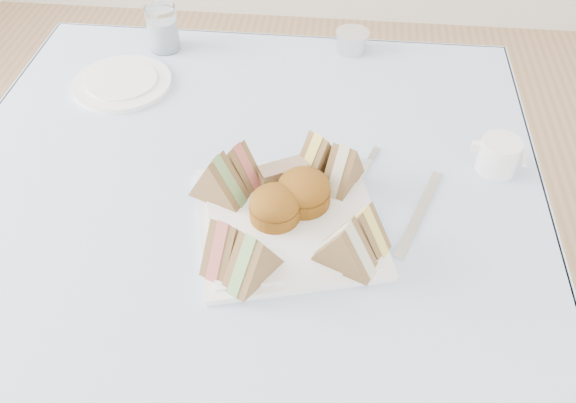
# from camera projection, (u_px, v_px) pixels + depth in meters

# --- Properties ---
(floor) EXTENTS (4.00, 4.00, 0.00)m
(floor) POSITION_uv_depth(u_px,v_px,m) (256.00, 400.00, 1.55)
(floor) COLOR #9E7751
(floor) RESTS_ON ground
(table) EXTENTS (0.90, 0.90, 0.74)m
(table) POSITION_uv_depth(u_px,v_px,m) (250.00, 317.00, 1.29)
(table) COLOR brown
(table) RESTS_ON floor
(tablecloth) EXTENTS (1.02, 1.02, 0.01)m
(tablecloth) POSITION_uv_depth(u_px,v_px,m) (240.00, 190.00, 1.03)
(tablecloth) COLOR #AACDF1
(tablecloth) RESTS_ON table
(serving_plate) EXTENTS (0.34, 0.34, 0.01)m
(serving_plate) POSITION_uv_depth(u_px,v_px,m) (288.00, 221.00, 0.96)
(serving_plate) COLOR white
(serving_plate) RESTS_ON tablecloth
(sandwich_fl_a) EXTENTS (0.07, 0.10, 0.08)m
(sandwich_fl_a) POSITION_uv_depth(u_px,v_px,m) (225.00, 241.00, 0.87)
(sandwich_fl_a) COLOR brown
(sandwich_fl_a) RESTS_ON serving_plate
(sandwich_fl_b) EXTENTS (0.09, 0.10, 0.08)m
(sandwich_fl_b) POSITION_uv_depth(u_px,v_px,m) (252.00, 256.00, 0.85)
(sandwich_fl_b) COLOR brown
(sandwich_fl_b) RESTS_ON serving_plate
(sandwich_fr_a) EXTENTS (0.09, 0.07, 0.07)m
(sandwich_fr_a) POSITION_uv_depth(u_px,v_px,m) (364.00, 226.00, 0.90)
(sandwich_fr_a) COLOR brown
(sandwich_fr_a) RESTS_ON serving_plate
(sandwich_fr_b) EXTENTS (0.10, 0.08, 0.08)m
(sandwich_fr_b) POSITION_uv_depth(u_px,v_px,m) (346.00, 244.00, 0.86)
(sandwich_fr_b) COLOR brown
(sandwich_fr_b) RESTS_ON serving_plate
(sandwich_bl_a) EXTENTS (0.11, 0.08, 0.08)m
(sandwich_bl_a) POSITION_uv_depth(u_px,v_px,m) (218.00, 177.00, 0.96)
(sandwich_bl_a) COLOR brown
(sandwich_bl_a) RESTS_ON serving_plate
(sandwich_bl_b) EXTENTS (0.09, 0.08, 0.08)m
(sandwich_bl_b) POSITION_uv_depth(u_px,v_px,m) (238.00, 163.00, 0.99)
(sandwich_bl_b) COLOR brown
(sandwich_bl_b) RESTS_ON serving_plate
(sandwich_br_a) EXTENTS (0.07, 0.10, 0.08)m
(sandwich_br_a) POSITION_uv_depth(u_px,v_px,m) (343.00, 165.00, 0.99)
(sandwich_br_a) COLOR brown
(sandwich_br_a) RESTS_ON serving_plate
(sandwich_br_b) EXTENTS (0.09, 0.10, 0.08)m
(sandwich_br_b) POSITION_uv_depth(u_px,v_px,m) (318.00, 153.00, 1.01)
(sandwich_br_b) COLOR brown
(sandwich_br_b) RESTS_ON serving_plate
(scone_left) EXTENTS (0.09, 0.09, 0.05)m
(scone_left) POSITION_uv_depth(u_px,v_px,m) (275.00, 206.00, 0.94)
(scone_left) COLOR brown
(scone_left) RESTS_ON serving_plate
(scone_right) EXTENTS (0.12, 0.12, 0.06)m
(scone_right) POSITION_uv_depth(u_px,v_px,m) (304.00, 190.00, 0.96)
(scone_right) COLOR brown
(scone_right) RESTS_ON serving_plate
(pastry_slice) EXTENTS (0.08, 0.07, 0.04)m
(pastry_slice) POSITION_uv_depth(u_px,v_px,m) (283.00, 174.00, 1.00)
(pastry_slice) COLOR tan
(pastry_slice) RESTS_ON serving_plate
(side_plate) EXTENTS (0.23, 0.23, 0.01)m
(side_plate) POSITION_uv_depth(u_px,v_px,m) (122.00, 83.00, 1.24)
(side_plate) COLOR white
(side_plate) RESTS_ON tablecloth
(water_glass) EXTENTS (0.07, 0.07, 0.10)m
(water_glass) POSITION_uv_depth(u_px,v_px,m) (163.00, 28.00, 1.31)
(water_glass) COLOR white
(water_glass) RESTS_ON tablecloth
(tea_strainer) EXTENTS (0.08, 0.08, 0.04)m
(tea_strainer) POSITION_uv_depth(u_px,v_px,m) (352.00, 42.00, 1.32)
(tea_strainer) COLOR silver
(tea_strainer) RESTS_ON tablecloth
(knife) EXTENTS (0.09, 0.20, 0.00)m
(knife) POSITION_uv_depth(u_px,v_px,m) (420.00, 213.00, 0.98)
(knife) COLOR silver
(knife) RESTS_ON tablecloth
(fork) EXTENTS (0.07, 0.18, 0.00)m
(fork) POSITION_uv_depth(u_px,v_px,m) (352.00, 192.00, 1.01)
(fork) COLOR silver
(fork) RESTS_ON tablecloth
(creamer_jug) EXTENTS (0.08, 0.08, 0.06)m
(creamer_jug) POSITION_uv_depth(u_px,v_px,m) (498.00, 155.00, 1.04)
(creamer_jug) COLOR white
(creamer_jug) RESTS_ON tablecloth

